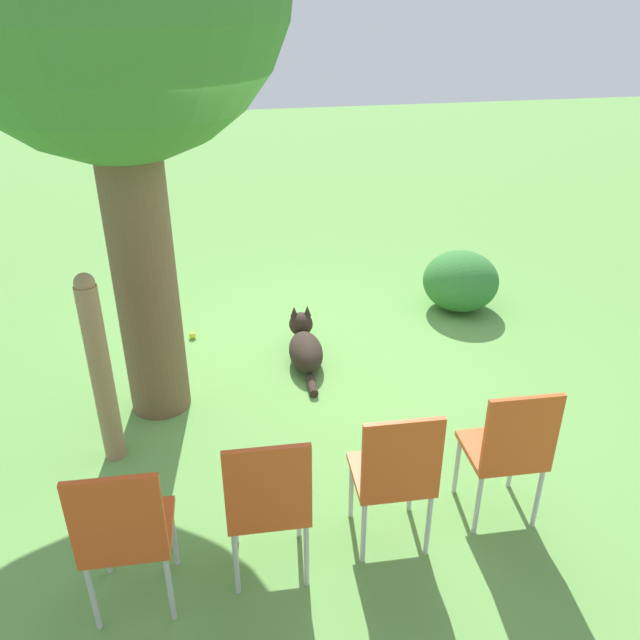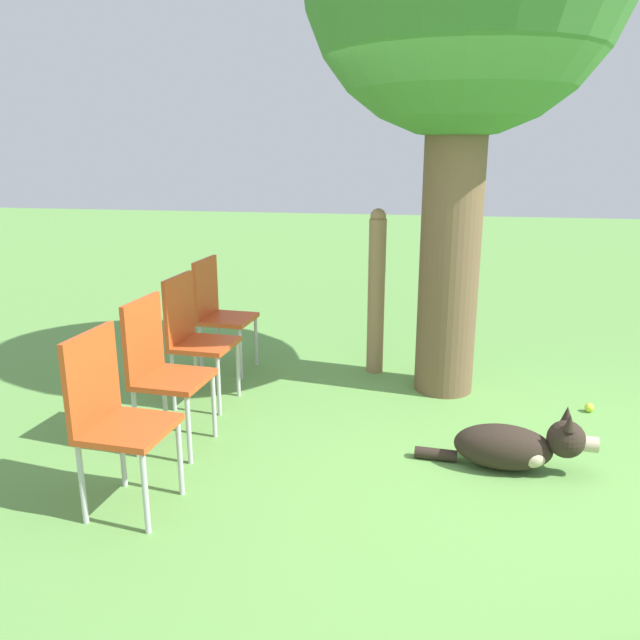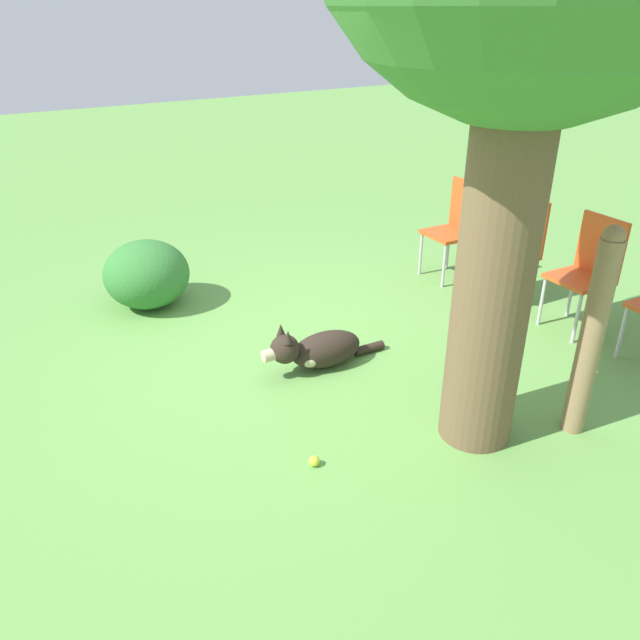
{
  "view_description": "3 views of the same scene",
  "coord_description": "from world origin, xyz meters",
  "px_view_note": "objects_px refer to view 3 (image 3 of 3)",
  "views": [
    {
      "loc": [
        -4.7,
        0.94,
        2.9
      ],
      "look_at": [
        0.06,
        -0.13,
        0.41
      ],
      "focal_mm": 35.0,
      "sensor_mm": 36.0,
      "label": 1
    },
    {
      "loc": [
        -0.48,
        -3.57,
        1.89
      ],
      "look_at": [
        -1.24,
        0.67,
        0.7
      ],
      "focal_mm": 35.0,
      "sensor_mm": 36.0,
      "label": 2
    },
    {
      "loc": [
        2.33,
        3.54,
        2.52
      ],
      "look_at": [
        0.14,
        0.13,
        0.47
      ],
      "focal_mm": 35.0,
      "sensor_mm": 36.0,
      "label": 3
    }
  ],
  "objects_px": {
    "red_chair_2": "(589,267)",
    "red_chair_1": "(516,243)",
    "fence_post": "(592,334)",
    "dog": "(317,350)",
    "red_chair_0": "(456,223)",
    "tennis_ball": "(314,461)"
  },
  "relations": [
    {
      "from": "fence_post",
      "to": "red_chair_2",
      "type": "relative_size",
      "value": 1.44
    },
    {
      "from": "dog",
      "to": "fence_post",
      "type": "height_order",
      "value": "fence_post"
    },
    {
      "from": "dog",
      "to": "tennis_ball",
      "type": "xyz_separation_m",
      "value": [
        0.65,
        0.98,
        -0.12
      ]
    },
    {
      "from": "fence_post",
      "to": "red_chair_2",
      "type": "height_order",
      "value": "fence_post"
    },
    {
      "from": "red_chair_1",
      "to": "tennis_ball",
      "type": "relative_size",
      "value": 14.46
    },
    {
      "from": "dog",
      "to": "red_chair_2",
      "type": "bearing_deg",
      "value": 168.24
    },
    {
      "from": "dog",
      "to": "red_chair_0",
      "type": "relative_size",
      "value": 1.08
    },
    {
      "from": "red_chair_2",
      "to": "tennis_ball",
      "type": "distance_m",
      "value": 3.0
    },
    {
      "from": "fence_post",
      "to": "red_chair_1",
      "type": "xyz_separation_m",
      "value": [
        -1.23,
        -1.66,
        -0.15
      ]
    },
    {
      "from": "red_chair_2",
      "to": "tennis_ball",
      "type": "xyz_separation_m",
      "value": [
        2.93,
        0.32,
        -0.53
      ]
    },
    {
      "from": "red_chair_2",
      "to": "red_chair_1",
      "type": "bearing_deg",
      "value": -81.26
    },
    {
      "from": "dog",
      "to": "fence_post",
      "type": "relative_size",
      "value": 0.75
    },
    {
      "from": "fence_post",
      "to": "red_chair_0",
      "type": "relative_size",
      "value": 1.44
    },
    {
      "from": "red_chair_0",
      "to": "red_chair_2",
      "type": "height_order",
      "value": "same"
    },
    {
      "from": "red_chair_1",
      "to": "tennis_ball",
      "type": "height_order",
      "value": "red_chair_1"
    },
    {
      "from": "tennis_ball",
      "to": "fence_post",
      "type": "bearing_deg",
      "value": 159.76
    },
    {
      "from": "fence_post",
      "to": "red_chair_0",
      "type": "xyz_separation_m",
      "value": [
        -1.17,
        -2.38,
        -0.15
      ]
    },
    {
      "from": "fence_post",
      "to": "red_chair_1",
      "type": "relative_size",
      "value": 1.44
    },
    {
      "from": "red_chair_1",
      "to": "dog",
      "type": "bearing_deg",
      "value": 5.93
    },
    {
      "from": "red_chair_2",
      "to": "fence_post",
      "type": "bearing_deg",
      "value": 40.0
    },
    {
      "from": "dog",
      "to": "red_chair_0",
      "type": "bearing_deg",
      "value": -155.53
    },
    {
      "from": "dog",
      "to": "red_chair_2",
      "type": "xyz_separation_m",
      "value": [
        -2.29,
        0.66,
        0.41
      ]
    }
  ]
}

